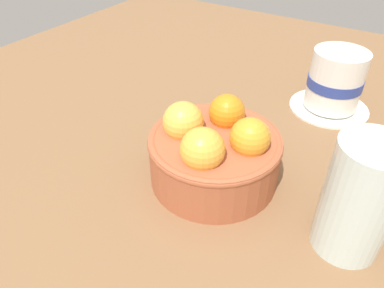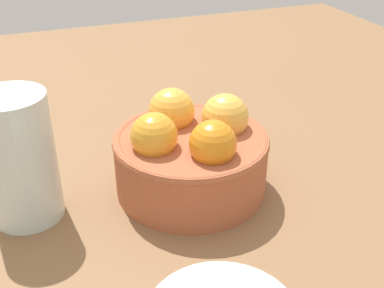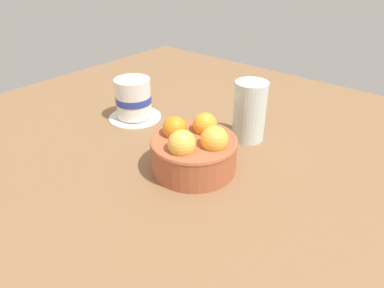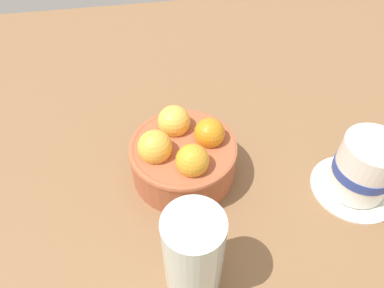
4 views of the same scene
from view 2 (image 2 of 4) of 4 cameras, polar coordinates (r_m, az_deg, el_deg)
name	(u,v)px [view 2 (image 2 of 4)]	position (r cm, az deg, el deg)	size (l,w,h in cm)	color
ground_plane	(191,207)	(48.89, -0.12, -7.46)	(119.62, 111.12, 4.79)	brown
terracotta_bowl	(191,153)	(45.42, -0.12, -1.06)	(14.58, 14.58, 9.02)	#AD5938
water_glass	(19,158)	(43.42, -19.78, -1.62)	(6.25, 6.25, 11.66)	silver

